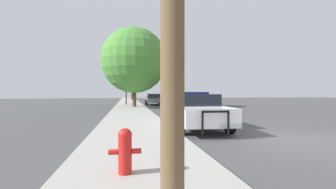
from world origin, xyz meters
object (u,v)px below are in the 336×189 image
police_car (195,110)px  car_background_oncoming (179,97)px  car_background_distant (151,96)px  car_background_midblock (153,99)px  fire_hydrant (125,149)px  traffic_light (139,75)px  tree_sidewalk_mid (134,60)px  tree_sidewalk_far (132,78)px

police_car → car_background_oncoming: 25.38m
car_background_distant → car_background_midblock: bearing=-91.3°
fire_hydrant → car_background_midblock: 23.24m
police_car → car_background_oncoming: size_ratio=1.19×
fire_hydrant → traffic_light: bearing=86.6°
car_background_distant → tree_sidewalk_mid: 30.50m
fire_hydrant → tree_sidewalk_far: (0.97, 39.13, 3.74)m
traffic_light → car_background_midblock: traffic_light is taller
police_car → fire_hydrant: 6.19m
car_background_midblock → car_background_distant: (2.25, 25.10, -0.03)m
car_background_distant → tree_sidewalk_mid: tree_sidewalk_mid is taller
car_background_midblock → tree_sidewalk_far: tree_sidewalk_far is taller
fire_hydrant → tree_sidewalk_mid: size_ratio=0.10×
fire_hydrant → car_background_oncoming: size_ratio=0.17×
traffic_light → car_background_midblock: size_ratio=1.05×
fire_hydrant → tree_sidewalk_mid: bearing=87.7°
tree_sidewalk_mid → police_car: bearing=-80.3°
traffic_light → tree_sidewalk_mid: size_ratio=0.61×
tree_sidewalk_far → car_background_midblock: bearing=-82.3°
tree_sidewalk_far → fire_hydrant: bearing=-91.4°
police_car → car_background_midblock: (0.24, 17.56, -0.06)m
car_background_oncoming → car_background_distant: size_ratio=0.97×
fire_hydrant → tree_sidewalk_far: size_ratio=0.12×
car_background_midblock → traffic_light: bearing=-155.4°
car_background_midblock → tree_sidewalk_mid: 6.64m
police_car → traffic_light: bearing=-81.6°
fire_hydrant → traffic_light: 22.50m
police_car → traffic_light: size_ratio=1.11×
police_car → tree_sidewalk_mid: 13.54m
police_car → car_background_midblock: 17.57m
fire_hydrant → car_background_distant: (5.40, 48.13, 0.13)m
traffic_light → tree_sidewalk_far: (-0.37, 16.86, 0.81)m
car_background_oncoming → car_background_distant: (-2.66, 17.81, -0.12)m
fire_hydrant → car_background_distant: 48.43m
police_car → tree_sidewalk_far: 33.91m
traffic_light → tree_sidewalk_mid: tree_sidewalk_mid is taller
car_background_distant → police_car: bearing=-89.5°
car_background_oncoming → car_background_midblock: 8.79m
traffic_light → car_background_oncoming: size_ratio=1.07×
fire_hydrant → tree_sidewalk_far: tree_sidewalk_far is taller
tree_sidewalk_far → tree_sidewalk_mid: (-0.25, -20.88, 0.35)m
police_car → traffic_light: 17.09m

